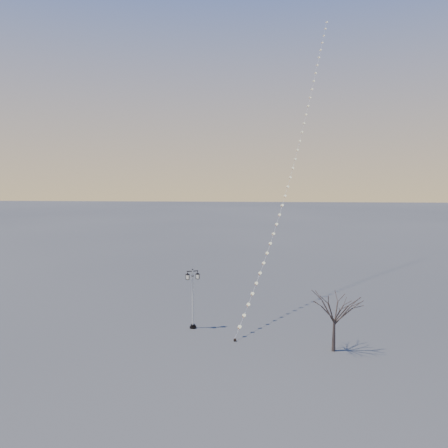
{
  "coord_description": "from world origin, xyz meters",
  "views": [
    {
      "loc": [
        1.68,
        -29.23,
        10.99
      ],
      "look_at": [
        -0.62,
        4.53,
        7.25
      ],
      "focal_mm": 36.56,
      "sensor_mm": 36.0,
      "label": 1
    }
  ],
  "objects": [
    {
      "name": "ground",
      "position": [
        0.0,
        0.0,
        0.0
      ],
      "size": [
        300.0,
        300.0,
        0.0
      ],
      "primitive_type": "plane",
      "color": "#424343",
      "rests_on": "ground"
    },
    {
      "name": "bare_tree",
      "position": [
        6.63,
        -1.48,
        2.58
      ],
      "size": [
        2.24,
        2.24,
        3.71
      ],
      "rotation": [
        0.0,
        0.0,
        -0.34
      ],
      "color": "#382D27",
      "rests_on": "ground"
    },
    {
      "name": "street_lamp",
      "position": [
        -2.68,
        2.13,
        2.38
      ],
      "size": [
        1.06,
        0.6,
        4.31
      ],
      "rotation": [
        0.0,
        0.0,
        0.31
      ],
      "color": "black",
      "rests_on": "ground"
    },
    {
      "name": "kite_train",
      "position": [
        5.32,
        14.38,
        14.72
      ],
      "size": [
        10.39,
        29.86,
        29.69
      ],
      "rotation": [
        0.0,
        0.0,
        0.06
      ],
      "color": "black",
      "rests_on": "ground"
    }
  ]
}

